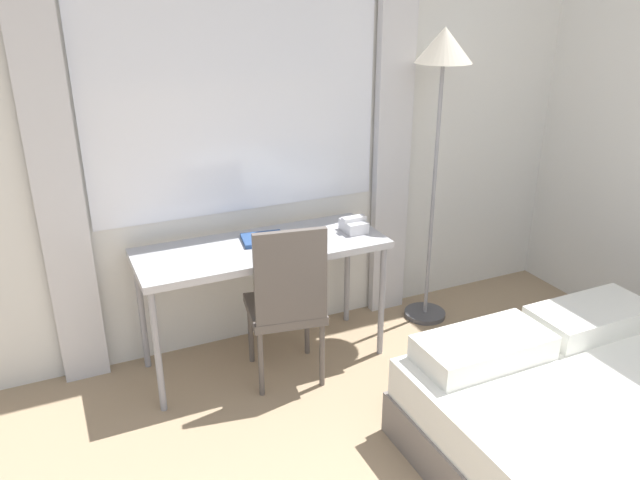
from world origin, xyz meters
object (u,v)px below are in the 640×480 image
desk (262,255)px  telephone (354,225)px  desk_chair (287,299)px  standing_lamp (442,78)px  book (263,239)px

desk → telephone: size_ratio=8.99×
desk_chair → standing_lamp: (1.12, 0.30, 1.06)m
desk → standing_lamp: 1.47m
book → desk_chair: bearing=-87.0°
desk_chair → telephone: (0.52, 0.23, 0.26)m
standing_lamp → telephone: bearing=-173.0°
telephone → desk: bearing=177.3°
desk_chair → telephone: bearing=33.2°
desk_chair → telephone: size_ratio=6.15×
desk → desk_chair: size_ratio=1.46×
desk → book: (0.03, 0.05, 0.07)m
standing_lamp → telephone: standing_lamp is taller
desk_chair → standing_lamp: 1.57m
desk_chair → book: bearing=102.5°
desk → desk_chair: (0.05, -0.25, -0.16)m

